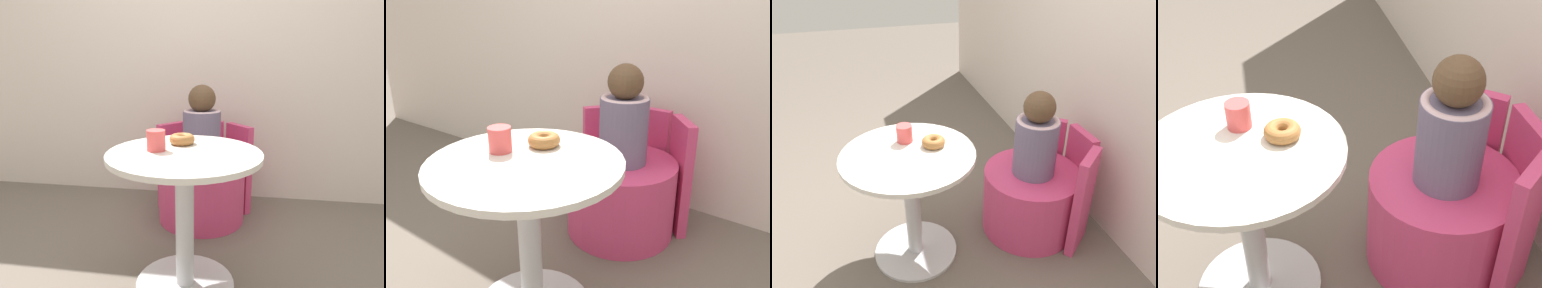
% 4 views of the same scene
% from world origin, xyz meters
% --- Properties ---
extents(ground_plane, '(12.00, 12.00, 0.00)m').
position_xyz_m(ground_plane, '(0.00, 0.00, 0.00)').
color(ground_plane, '#665B51').
extents(round_table, '(0.68, 0.68, 0.66)m').
position_xyz_m(round_table, '(0.04, -0.05, 0.45)').
color(round_table, silver).
rests_on(round_table, ground_plane).
extents(tub_chair, '(0.56, 0.56, 0.40)m').
position_xyz_m(tub_chair, '(0.02, 0.67, 0.20)').
color(tub_chair, '#D13D70').
rests_on(tub_chair, ground_plane).
extents(booth_backrest, '(0.66, 0.24, 0.61)m').
position_xyz_m(booth_backrest, '(0.02, 0.90, 0.31)').
color(booth_backrest, '#D13D70').
rests_on(booth_backrest, ground_plane).
extents(child_figure, '(0.24, 0.24, 0.50)m').
position_xyz_m(child_figure, '(0.02, 0.67, 0.63)').
color(child_figure, slate).
rests_on(child_figure, tub_chair).
extents(donut, '(0.12, 0.12, 0.05)m').
position_xyz_m(donut, '(0.00, 0.09, 0.68)').
color(donut, '#9E6633').
rests_on(donut, round_table).
extents(cup, '(0.08, 0.08, 0.09)m').
position_xyz_m(cup, '(-0.09, -0.04, 0.71)').
color(cup, '#DB4C4C').
rests_on(cup, round_table).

